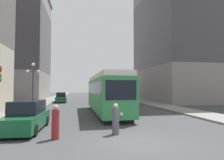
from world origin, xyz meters
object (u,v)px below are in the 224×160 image
at_px(parked_car_left_mid, 27,117).
at_px(pedestrian_crossing_far, 116,120).
at_px(transit_bus, 114,92).
at_px(lamp_post_left_near, 33,79).
at_px(streetcar, 106,93).
at_px(parked_car_left_near, 61,98).
at_px(parked_car_right_far, 116,96).
at_px(pedestrian_crossing_near, 55,123).

height_order(parked_car_left_mid, pedestrian_crossing_far, parked_car_left_mid).
xyz_separation_m(transit_bus, lamp_post_left_near, (-11.22, -10.72, 1.66)).
bearing_deg(lamp_post_left_near, streetcar, -19.95).
bearing_deg(parked_car_left_near, parked_car_left_mid, -92.45).
xyz_separation_m(transit_bus, parked_car_right_far, (2.45, 10.06, -1.10)).
bearing_deg(parked_car_left_near, parked_car_right_far, 31.01).
relative_size(streetcar, parked_car_left_mid, 2.68).
distance_m(parked_car_right_far, lamp_post_left_near, 25.02).
relative_size(transit_bus, lamp_post_left_near, 2.18).
relative_size(transit_bus, parked_car_left_near, 2.46).
height_order(transit_bus, pedestrian_crossing_near, transit_bus).
bearing_deg(pedestrian_crossing_far, pedestrian_crossing_near, 174.83).
xyz_separation_m(transit_bus, parked_car_left_mid, (-9.32, -20.24, -1.10)).
bearing_deg(pedestrian_crossing_near, pedestrian_crossing_far, -125.68).
height_order(parked_car_left_near, pedestrian_crossing_far, parked_car_left_near).
xyz_separation_m(parked_car_left_mid, pedestrian_crossing_near, (1.93, -2.31, -0.04)).
xyz_separation_m(parked_car_left_mid, pedestrian_crossing_far, (5.13, -1.88, -0.04)).
distance_m(transit_bus, pedestrian_crossing_far, 22.54).
height_order(parked_car_right_far, lamp_post_left_near, lamp_post_left_near).
distance_m(streetcar, parked_car_right_far, 24.35).
relative_size(streetcar, lamp_post_left_near, 2.46).
bearing_deg(lamp_post_left_near, parked_car_right_far, 56.66).
relative_size(parked_car_right_far, pedestrian_crossing_far, 2.61).
bearing_deg(parked_car_left_near, pedestrian_crossing_far, -80.59).
relative_size(parked_car_left_near, pedestrian_crossing_near, 2.68).
distance_m(parked_car_left_near, lamp_post_left_near, 13.42).
distance_m(parked_car_left_mid, parked_car_right_far, 32.50).
bearing_deg(lamp_post_left_near, pedestrian_crossing_far, -58.36).
xyz_separation_m(parked_car_left_mid, parked_car_right_far, (11.76, 30.30, -0.00)).
relative_size(parked_car_left_near, pedestrian_crossing_far, 2.70).
bearing_deg(lamp_post_left_near, parked_car_left_near, 81.69).
height_order(streetcar, transit_bus, streetcar).
bearing_deg(parked_car_right_far, streetcar, 74.06).
xyz_separation_m(parked_car_right_far, pedestrian_crossing_far, (-6.64, -32.18, -0.04)).
height_order(streetcar, pedestrian_crossing_far, streetcar).
height_order(parked_car_left_mid, lamp_post_left_near, lamp_post_left_near).
distance_m(parked_car_right_far, pedestrian_crossing_far, 32.85).
relative_size(parked_car_right_far, lamp_post_left_near, 0.86).
relative_size(streetcar, pedestrian_crossing_far, 7.49).
bearing_deg(parked_car_left_mid, lamp_post_left_near, 103.55).
relative_size(streetcar, parked_car_right_far, 2.87).
bearing_deg(transit_bus, parked_car_right_far, 76.85).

